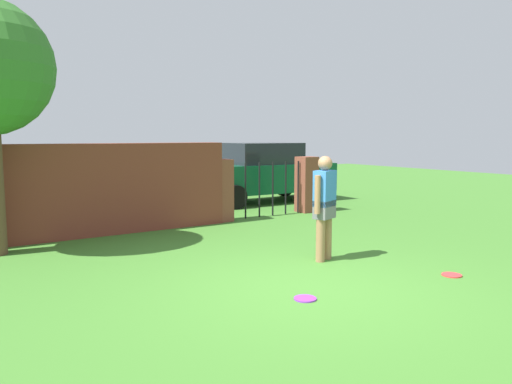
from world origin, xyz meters
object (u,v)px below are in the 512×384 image
at_px(car, 262,172).
at_px(frisbee_purple, 305,299).
at_px(person, 324,203).
at_px(frisbee_red, 452,275).

relative_size(car, frisbee_purple, 15.79).
xyz_separation_m(person, frisbee_purple, (-1.40, -1.27, -0.89)).
relative_size(person, car, 0.38).
bearing_deg(frisbee_purple, frisbee_red, -8.59).
xyz_separation_m(person, car, (2.96, 6.09, -0.04)).
distance_m(car, frisbee_purple, 8.59).
bearing_deg(car, person, 66.34).
xyz_separation_m(car, frisbee_red, (-2.04, -7.71, -0.85)).
bearing_deg(frisbee_red, frisbee_purple, 171.41).
height_order(person, car, car).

